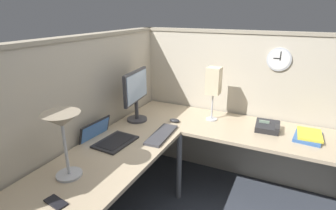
% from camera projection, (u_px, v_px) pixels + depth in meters
% --- Properties ---
extents(cubicle_wall_back, '(2.57, 0.12, 1.58)m').
position_uv_depth(cubicle_wall_back, '(78.00, 132.00, 2.25)').
color(cubicle_wall_back, '#B7AD99').
rests_on(cubicle_wall_back, ground).
extents(cubicle_wall_right, '(0.12, 2.37, 1.58)m').
position_uv_depth(cubicle_wall_right, '(243.00, 107.00, 2.84)').
color(cubicle_wall_right, '#B7AD99').
rests_on(cubicle_wall_right, ground).
extents(desk, '(2.35, 2.15, 0.73)m').
position_uv_depth(desk, '(188.00, 161.00, 2.12)').
color(desk, tan).
rests_on(desk, ground).
extents(monitor, '(0.46, 0.20, 0.50)m').
position_uv_depth(monitor, '(136.00, 92.00, 2.56)').
color(monitor, '#38383D').
rests_on(monitor, desk).
extents(laptop, '(0.36, 0.40, 0.22)m').
position_uv_depth(laptop, '(106.00, 138.00, 2.24)').
color(laptop, '#232326').
rests_on(laptop, desk).
extents(keyboard, '(0.44, 0.16, 0.02)m').
position_uv_depth(keyboard, '(162.00, 135.00, 2.33)').
color(keyboard, '#38383D').
rests_on(keyboard, desk).
extents(computer_mouse, '(0.06, 0.10, 0.03)m').
position_uv_depth(computer_mouse, '(175.00, 120.00, 2.61)').
color(computer_mouse, '#232326').
rests_on(computer_mouse, desk).
extents(desk_lamp_dome, '(0.24, 0.24, 0.44)m').
position_uv_depth(desk_lamp_dome, '(62.00, 125.00, 1.65)').
color(desk_lamp_dome, '#B7BABF').
rests_on(desk_lamp_dome, desk).
extents(cell_phone, '(0.09, 0.15, 0.01)m').
position_uv_depth(cell_phone, '(56.00, 202.00, 1.52)').
color(cell_phone, black).
rests_on(cell_phone, desk).
extents(office_phone, '(0.20, 0.21, 0.11)m').
position_uv_depth(office_phone, '(268.00, 127.00, 2.41)').
color(office_phone, '#232326').
rests_on(office_phone, desk).
extents(book_stack, '(0.30, 0.24, 0.04)m').
position_uv_depth(book_stack, '(309.00, 136.00, 2.28)').
color(book_stack, '#335999').
rests_on(book_stack, desk).
extents(desk_lamp_paper, '(0.13, 0.13, 0.53)m').
position_uv_depth(desk_lamp_paper, '(214.00, 82.00, 2.55)').
color(desk_lamp_paper, '#B7BABF').
rests_on(desk_lamp_paper, desk).
extents(wall_clock, '(0.04, 0.22, 0.22)m').
position_uv_depth(wall_clock, '(279.00, 59.00, 2.49)').
color(wall_clock, '#B7BABF').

